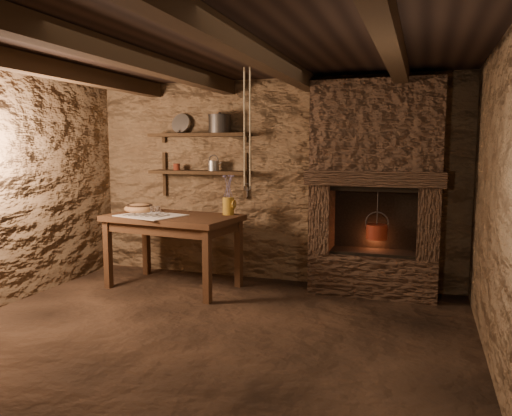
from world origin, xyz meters
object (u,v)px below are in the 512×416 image
(iron_stockpot, at_px, (220,125))
(work_table, at_px, (173,249))
(wooden_bowl, at_px, (140,209))
(red_pot, at_px, (377,231))
(stoneware_jug, at_px, (229,197))

(iron_stockpot, bearing_deg, work_table, -122.84)
(wooden_bowl, bearing_deg, red_pot, 6.48)
(work_table, bearing_deg, iron_stockpot, 64.34)
(work_table, relative_size, stoneware_jug, 3.38)
(work_table, distance_m, stoneware_jug, 0.86)
(stoneware_jug, bearing_deg, wooden_bowl, -160.45)
(stoneware_jug, bearing_deg, work_table, -144.19)
(work_table, distance_m, iron_stockpot, 1.56)
(work_table, bearing_deg, stoneware_jug, 30.12)
(stoneware_jug, height_order, wooden_bowl, stoneware_jug)
(work_table, distance_m, red_pot, 2.28)
(stoneware_jug, distance_m, red_pot, 1.68)
(stoneware_jug, xyz_separation_m, red_pot, (1.64, 0.18, -0.32))
(work_table, relative_size, wooden_bowl, 4.36)
(work_table, height_order, iron_stockpot, iron_stockpot)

